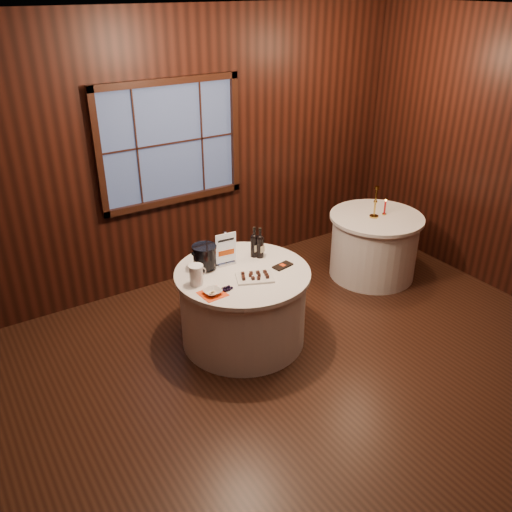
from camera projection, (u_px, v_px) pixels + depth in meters
ground at (304, 397)px, 4.66m from camera, size 6.00×6.00×0.00m
back_wall at (170, 152)px, 5.81m from camera, size 6.00×0.10×3.00m
main_table at (243, 306)px, 5.23m from camera, size 1.28×1.28×0.77m
side_table at (374, 246)px, 6.41m from camera, size 1.08×1.08×0.77m
sign_stand at (226, 253)px, 5.13m from camera, size 0.21×0.11×0.34m
port_bottle_left at (254, 244)px, 5.27m from camera, size 0.07×0.08×0.31m
port_bottle_right at (260, 245)px, 5.26m from camera, size 0.07×0.08×0.31m
ice_bucket at (205, 257)px, 5.05m from camera, size 0.23×0.23×0.24m
chocolate_plate at (255, 277)px, 4.93m from camera, size 0.40×0.34×0.05m
chocolate_box at (283, 266)px, 5.14m from camera, size 0.21×0.13×0.02m
grape_bunch at (227, 288)px, 4.75m from camera, size 0.16×0.07×0.04m
glass_pitcher at (196, 275)px, 4.80m from camera, size 0.18×0.13×0.19m
orange_napkin at (213, 294)px, 4.69m from camera, size 0.23×0.23×0.00m
cracker_bowl at (213, 292)px, 4.68m from camera, size 0.17×0.17×0.04m
brass_candlestick at (375, 206)px, 6.15m from camera, size 0.10×0.10×0.37m
red_candle at (385, 209)px, 6.24m from camera, size 0.05×0.05×0.19m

